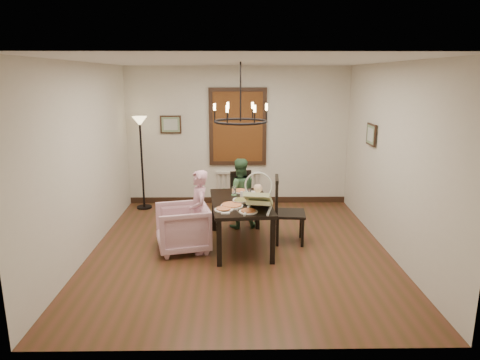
{
  "coord_description": "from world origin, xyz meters",
  "views": [
    {
      "loc": [
        -0.09,
        -6.16,
        2.6
      ],
      "look_at": [
        0.01,
        0.2,
        1.05
      ],
      "focal_mm": 32.0,
      "sensor_mm": 36.0,
      "label": 1
    }
  ],
  "objects_px": {
    "dining_table": "(241,206)",
    "seated_man": "(239,199)",
    "armchair": "(183,228)",
    "floor_lamp": "(142,164)",
    "baby_bouncer": "(259,198)",
    "chair_far": "(244,197)",
    "chair_right": "(290,210)",
    "elderly_woman": "(199,219)",
    "drinking_glass": "(249,193)"
  },
  "relations": [
    {
      "from": "elderly_woman",
      "to": "floor_lamp",
      "type": "distance_m",
      "value": 2.62
    },
    {
      "from": "dining_table",
      "to": "elderly_woman",
      "type": "relative_size",
      "value": 1.55
    },
    {
      "from": "chair_far",
      "to": "floor_lamp",
      "type": "relative_size",
      "value": 0.51
    },
    {
      "from": "chair_right",
      "to": "seated_man",
      "type": "height_order",
      "value": "chair_right"
    },
    {
      "from": "chair_far",
      "to": "floor_lamp",
      "type": "xyz_separation_m",
      "value": [
        -2.0,
        0.83,
        0.44
      ]
    },
    {
      "from": "chair_far",
      "to": "drinking_glass",
      "type": "relative_size",
      "value": 6.07
    },
    {
      "from": "chair_right",
      "to": "armchair",
      "type": "height_order",
      "value": "chair_right"
    },
    {
      "from": "floor_lamp",
      "to": "chair_far",
      "type": "bearing_deg",
      "value": -22.38
    },
    {
      "from": "chair_far",
      "to": "elderly_woman",
      "type": "bearing_deg",
      "value": -135.53
    },
    {
      "from": "seated_man",
      "to": "floor_lamp",
      "type": "distance_m",
      "value": 2.26
    },
    {
      "from": "seated_man",
      "to": "baby_bouncer",
      "type": "distance_m",
      "value": 1.41
    },
    {
      "from": "chair_far",
      "to": "floor_lamp",
      "type": "bearing_deg",
      "value": 138.53
    },
    {
      "from": "floor_lamp",
      "to": "chair_right",
      "type": "bearing_deg",
      "value": -34.6
    },
    {
      "from": "baby_bouncer",
      "to": "floor_lamp",
      "type": "xyz_separation_m",
      "value": [
        -2.17,
        2.47,
        -0.02
      ]
    },
    {
      "from": "dining_table",
      "to": "elderly_woman",
      "type": "xyz_separation_m",
      "value": [
        -0.62,
        -0.24,
        -0.12
      ]
    },
    {
      "from": "armchair",
      "to": "chair_far",
      "type": "bearing_deg",
      "value": 129.95
    },
    {
      "from": "seated_man",
      "to": "baby_bouncer",
      "type": "bearing_deg",
      "value": 91.61
    },
    {
      "from": "dining_table",
      "to": "floor_lamp",
      "type": "distance_m",
      "value": 2.78
    },
    {
      "from": "baby_bouncer",
      "to": "armchair",
      "type": "bearing_deg",
      "value": 175.58
    },
    {
      "from": "armchair",
      "to": "seated_man",
      "type": "distance_m",
      "value": 1.35
    },
    {
      "from": "armchair",
      "to": "elderly_woman",
      "type": "xyz_separation_m",
      "value": [
        0.26,
        -0.09,
        0.17
      ]
    },
    {
      "from": "elderly_woman",
      "to": "seated_man",
      "type": "bearing_deg",
      "value": 138.23
    },
    {
      "from": "dining_table",
      "to": "drinking_glass",
      "type": "relative_size",
      "value": 10.79
    },
    {
      "from": "chair_far",
      "to": "elderly_woman",
      "type": "distance_m",
      "value": 1.59
    },
    {
      "from": "armchair",
      "to": "baby_bouncer",
      "type": "xyz_separation_m",
      "value": [
        1.14,
        -0.31,
        0.56
      ]
    },
    {
      "from": "chair_far",
      "to": "armchair",
      "type": "bearing_deg",
      "value": -145.14
    },
    {
      "from": "armchair",
      "to": "baby_bouncer",
      "type": "height_order",
      "value": "baby_bouncer"
    },
    {
      "from": "armchair",
      "to": "drinking_glass",
      "type": "height_order",
      "value": "drinking_glass"
    },
    {
      "from": "drinking_glass",
      "to": "elderly_woman",
      "type": "bearing_deg",
      "value": -150.49
    },
    {
      "from": "elderly_woman",
      "to": "chair_right",
      "type": "bearing_deg",
      "value": 92.51
    },
    {
      "from": "chair_far",
      "to": "chair_right",
      "type": "relative_size",
      "value": 0.85
    },
    {
      "from": "dining_table",
      "to": "seated_man",
      "type": "bearing_deg",
      "value": 85.15
    },
    {
      "from": "drinking_glass",
      "to": "dining_table",
      "type": "bearing_deg",
      "value": -126.47
    },
    {
      "from": "baby_bouncer",
      "to": "floor_lamp",
      "type": "distance_m",
      "value": 3.29
    },
    {
      "from": "seated_man",
      "to": "baby_bouncer",
      "type": "height_order",
      "value": "baby_bouncer"
    },
    {
      "from": "floor_lamp",
      "to": "seated_man",
      "type": "bearing_deg",
      "value": -30.92
    },
    {
      "from": "elderly_woman",
      "to": "floor_lamp",
      "type": "height_order",
      "value": "floor_lamp"
    },
    {
      "from": "drinking_glass",
      "to": "seated_man",
      "type": "bearing_deg",
      "value": 102.05
    },
    {
      "from": "chair_far",
      "to": "baby_bouncer",
      "type": "relative_size",
      "value": 1.56
    },
    {
      "from": "chair_right",
      "to": "elderly_woman",
      "type": "xyz_separation_m",
      "value": [
        -1.41,
        -0.38,
        -0.02
      ]
    },
    {
      "from": "chair_right",
      "to": "drinking_glass",
      "type": "xyz_separation_m",
      "value": [
        -0.65,
        0.05,
        0.26
      ]
    },
    {
      "from": "baby_bouncer",
      "to": "seated_man",
      "type": "bearing_deg",
      "value": 112.01
    },
    {
      "from": "dining_table",
      "to": "drinking_glass",
      "type": "distance_m",
      "value": 0.28
    },
    {
      "from": "drinking_glass",
      "to": "chair_far",
      "type": "bearing_deg",
      "value": 92.93
    },
    {
      "from": "seated_man",
      "to": "floor_lamp",
      "type": "xyz_separation_m",
      "value": [
        -1.91,
        1.14,
        0.39
      ]
    },
    {
      "from": "dining_table",
      "to": "seated_man",
      "type": "relative_size",
      "value": 1.59
    },
    {
      "from": "dining_table",
      "to": "chair_right",
      "type": "xyz_separation_m",
      "value": [
        0.79,
        0.14,
        -0.1
      ]
    },
    {
      "from": "dining_table",
      "to": "seated_man",
      "type": "xyz_separation_m",
      "value": [
        -0.01,
        0.86,
        -0.13
      ]
    },
    {
      "from": "chair_right",
      "to": "baby_bouncer",
      "type": "height_order",
      "value": "baby_bouncer"
    },
    {
      "from": "dining_table",
      "to": "chair_right",
      "type": "height_order",
      "value": "chair_right"
    }
  ]
}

